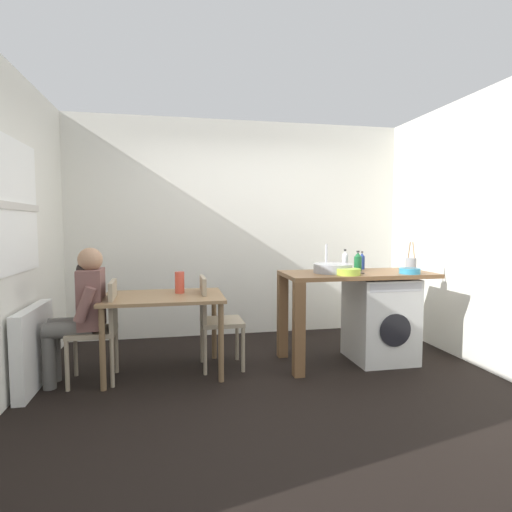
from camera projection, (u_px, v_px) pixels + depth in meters
The scene contains 20 objects.
ground_plane at pixel (271, 383), 3.62m from camera, with size 5.46×5.46×0.00m, color black.
wall_back at pixel (240, 229), 5.23m from camera, with size 4.60×0.10×2.70m, color silver.
wall_counter_side at pixel (489, 230), 3.94m from camera, with size 0.10×3.80×2.70m, color silver.
radiator at pixel (34, 348), 3.50m from camera, with size 0.10×0.80×0.70m, color white.
dining_table at pixel (164, 306), 3.83m from camera, with size 1.10×0.76×0.74m.
chair_person_seat at pixel (101, 325), 3.64m from camera, with size 0.41×0.41×0.90m.
chair_opposite at pixel (214, 316), 3.98m from camera, with size 0.41×0.41×0.90m.
seated_person at pixel (81, 308), 3.59m from camera, with size 0.50×0.52×1.20m.
kitchen_counter at pixel (337, 288), 4.11m from camera, with size 1.50×0.68×0.92m.
washing_machine at pixel (380, 319), 4.22m from camera, with size 0.60×0.61×0.86m.
sink_basin at pixel (333, 268), 4.08m from camera, with size 0.38×0.38×0.09m, color #9EA0A5.
tap at pixel (326, 257), 4.25m from camera, with size 0.02×0.02×0.28m, color #B2B2B7.
bottle_tall_green at pixel (345, 261), 4.32m from camera, with size 0.06×0.06×0.22m.
bottle_squat_brown at pixel (358, 262), 4.24m from camera, with size 0.08×0.08×0.21m.
bottle_clear_small at pixel (362, 261), 4.41m from camera, with size 0.06×0.06×0.19m.
mixing_bowl at pixel (348, 271), 3.90m from camera, with size 0.23×0.23×0.06m.
utensil_crock at pixel (411, 264), 4.30m from camera, with size 0.11×0.11×0.30m.
colander at pixel (410, 271), 4.01m from camera, with size 0.20×0.20×0.06m.
vase at pixel (180, 282), 3.94m from camera, with size 0.09×0.09×0.21m, color #D84C38.
scissors at pixel (357, 273), 4.03m from camera, with size 0.15×0.06×0.01m.
Camera 1 is at (-0.82, -3.43, 1.40)m, focal length 28.72 mm.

